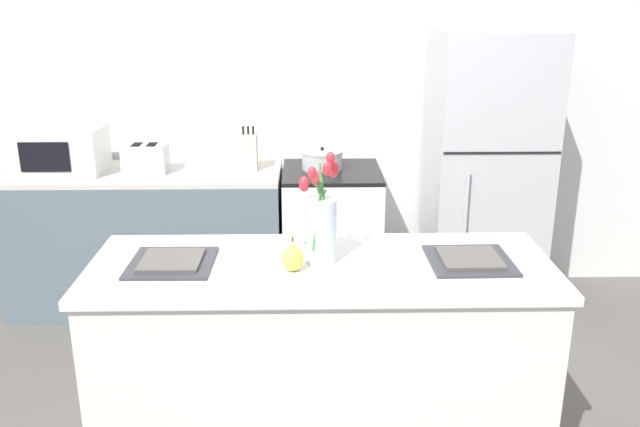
{
  "coord_description": "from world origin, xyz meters",
  "views": [
    {
      "loc": [
        -0.05,
        -2.43,
        1.94
      ],
      "look_at": [
        0.0,
        0.25,
        1.06
      ],
      "focal_mm": 38.0,
      "sensor_mm": 36.0,
      "label": 1
    }
  ],
  "objects_px": {
    "cooking_pot": "(322,160)",
    "knife_block": "(249,152)",
    "toaster": "(145,158)",
    "refrigerator": "(485,174)",
    "flower_vase": "(321,224)",
    "microwave": "(63,150)",
    "stove_range": "(331,238)",
    "plate_setting_left": "(172,262)",
    "pear_figurine": "(293,257)",
    "plate_setting_right": "(470,260)"
  },
  "relations": [
    {
      "from": "refrigerator",
      "to": "toaster",
      "type": "height_order",
      "value": "refrigerator"
    },
    {
      "from": "flower_vase",
      "to": "toaster",
      "type": "bearing_deg",
      "value": 123.41
    },
    {
      "from": "pear_figurine",
      "to": "toaster",
      "type": "bearing_deg",
      "value": 119.17
    },
    {
      "from": "pear_figurine",
      "to": "cooking_pot",
      "type": "relative_size",
      "value": 0.53
    },
    {
      "from": "toaster",
      "to": "cooking_pot",
      "type": "relative_size",
      "value": 1.09
    },
    {
      "from": "toaster",
      "to": "microwave",
      "type": "height_order",
      "value": "microwave"
    },
    {
      "from": "stove_range",
      "to": "knife_block",
      "type": "bearing_deg",
      "value": 176.52
    },
    {
      "from": "plate_setting_right",
      "to": "toaster",
      "type": "distance_m",
      "value": 2.25
    },
    {
      "from": "plate_setting_left",
      "to": "cooking_pot",
      "type": "height_order",
      "value": "cooking_pot"
    },
    {
      "from": "flower_vase",
      "to": "cooking_pot",
      "type": "xyz_separation_m",
      "value": [
        0.04,
        1.61,
        -0.14
      ]
    },
    {
      "from": "refrigerator",
      "to": "cooking_pot",
      "type": "height_order",
      "value": "refrigerator"
    },
    {
      "from": "stove_range",
      "to": "pear_figurine",
      "type": "distance_m",
      "value": 1.77
    },
    {
      "from": "cooking_pot",
      "to": "plate_setting_left",
      "type": "bearing_deg",
      "value": -110.75
    },
    {
      "from": "plate_setting_left",
      "to": "plate_setting_right",
      "type": "height_order",
      "value": "same"
    },
    {
      "from": "flower_vase",
      "to": "knife_block",
      "type": "distance_m",
      "value": 1.66
    },
    {
      "from": "refrigerator",
      "to": "pear_figurine",
      "type": "distance_m",
      "value": 2.04
    },
    {
      "from": "pear_figurine",
      "to": "stove_range",
      "type": "bearing_deg",
      "value": 82.89
    },
    {
      "from": "microwave",
      "to": "knife_block",
      "type": "height_order",
      "value": "same"
    },
    {
      "from": "stove_range",
      "to": "toaster",
      "type": "relative_size",
      "value": 3.18
    },
    {
      "from": "cooking_pot",
      "to": "microwave",
      "type": "height_order",
      "value": "microwave"
    },
    {
      "from": "plate_setting_left",
      "to": "plate_setting_right",
      "type": "distance_m",
      "value": 1.16
    },
    {
      "from": "flower_vase",
      "to": "plate_setting_left",
      "type": "height_order",
      "value": "flower_vase"
    },
    {
      "from": "plate_setting_right",
      "to": "cooking_pot",
      "type": "xyz_separation_m",
      "value": [
        -0.54,
        1.63,
        0.0
      ]
    },
    {
      "from": "refrigerator",
      "to": "microwave",
      "type": "xyz_separation_m",
      "value": [
        -2.58,
        -0.0,
        0.16
      ]
    },
    {
      "from": "plate_setting_right",
      "to": "microwave",
      "type": "distance_m",
      "value": 2.65
    },
    {
      "from": "toaster",
      "to": "refrigerator",
      "type": "bearing_deg",
      "value": 0.57
    },
    {
      "from": "pear_figurine",
      "to": "plate_setting_right",
      "type": "height_order",
      "value": "pear_figurine"
    },
    {
      "from": "pear_figurine",
      "to": "plate_setting_right",
      "type": "xyz_separation_m",
      "value": [
        0.69,
        0.07,
        -0.04
      ]
    },
    {
      "from": "toaster",
      "to": "pear_figurine",
      "type": "bearing_deg",
      "value": -60.83
    },
    {
      "from": "cooking_pot",
      "to": "knife_block",
      "type": "distance_m",
      "value": 0.45
    },
    {
      "from": "refrigerator",
      "to": "flower_vase",
      "type": "relative_size",
      "value": 3.95
    },
    {
      "from": "toaster",
      "to": "microwave",
      "type": "relative_size",
      "value": 0.58
    },
    {
      "from": "flower_vase",
      "to": "refrigerator",
      "type": "bearing_deg",
      "value": 56.39
    },
    {
      "from": "plate_setting_left",
      "to": "refrigerator",
      "type": "bearing_deg",
      "value": 44.51
    },
    {
      "from": "flower_vase",
      "to": "microwave",
      "type": "relative_size",
      "value": 0.91
    },
    {
      "from": "toaster",
      "to": "cooking_pot",
      "type": "bearing_deg",
      "value": 2.92
    },
    {
      "from": "stove_range",
      "to": "plate_setting_left",
      "type": "relative_size",
      "value": 2.75
    },
    {
      "from": "pear_figurine",
      "to": "microwave",
      "type": "distance_m",
      "value": 2.19
    },
    {
      "from": "stove_range",
      "to": "refrigerator",
      "type": "relative_size",
      "value": 0.52
    },
    {
      "from": "knife_block",
      "to": "plate_setting_left",
      "type": "bearing_deg",
      "value": -95.94
    },
    {
      "from": "plate_setting_right",
      "to": "toaster",
      "type": "bearing_deg",
      "value": 135.51
    },
    {
      "from": "stove_range",
      "to": "flower_vase",
      "type": "relative_size",
      "value": 2.04
    },
    {
      "from": "refrigerator",
      "to": "pear_figurine",
      "type": "relative_size",
      "value": 12.65
    },
    {
      "from": "stove_range",
      "to": "toaster",
      "type": "distance_m",
      "value": 1.25
    },
    {
      "from": "plate_setting_right",
      "to": "microwave",
      "type": "bearing_deg",
      "value": 142.8
    },
    {
      "from": "cooking_pot",
      "to": "knife_block",
      "type": "relative_size",
      "value": 0.95
    },
    {
      "from": "plate_setting_left",
      "to": "cooking_pot",
      "type": "distance_m",
      "value": 1.75
    },
    {
      "from": "stove_range",
      "to": "pear_figurine",
      "type": "xyz_separation_m",
      "value": [
        -0.21,
        -1.67,
        0.55
      ]
    },
    {
      "from": "refrigerator",
      "to": "microwave",
      "type": "height_order",
      "value": "refrigerator"
    },
    {
      "from": "plate_setting_left",
      "to": "pear_figurine",
      "type": "bearing_deg",
      "value": -8.74
    }
  ]
}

